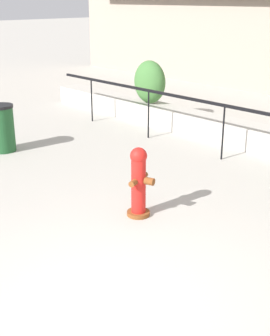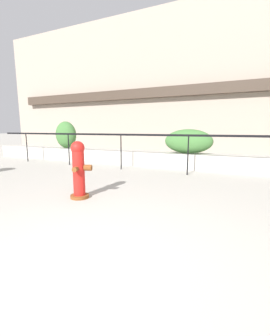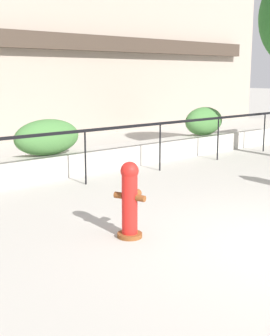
# 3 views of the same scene
# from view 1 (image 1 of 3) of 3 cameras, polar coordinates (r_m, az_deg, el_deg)

# --- Properties ---
(ground_plane) EXTENTS (120.00, 120.00, 0.00)m
(ground_plane) POSITION_cam_1_polar(r_m,az_deg,el_deg) (5.23, -4.07, -16.78)
(ground_plane) COLOR #B2ADA3
(hedge_bush_0) EXTENTS (0.96, 0.64, 1.11)m
(hedge_bush_0) POSITION_cam_1_polar(r_m,az_deg,el_deg) (12.37, 1.80, 10.44)
(hedge_bush_0) COLOR #427538
(hedge_bush_0) RESTS_ON planter_wall_low
(fire_hydrant) EXTENTS (0.48, 0.47, 1.08)m
(fire_hydrant) POSITION_cam_1_polar(r_m,az_deg,el_deg) (6.96, 0.46, -1.66)
(fire_hydrant) COLOR brown
(fire_hydrant) RESTS_ON ground
(trash_bin) EXTENTS (0.55, 0.55, 1.01)m
(trash_bin) POSITION_cam_1_polar(r_m,az_deg,el_deg) (10.39, -15.91, 4.70)
(trash_bin) COLOR #1E5128
(trash_bin) RESTS_ON ground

